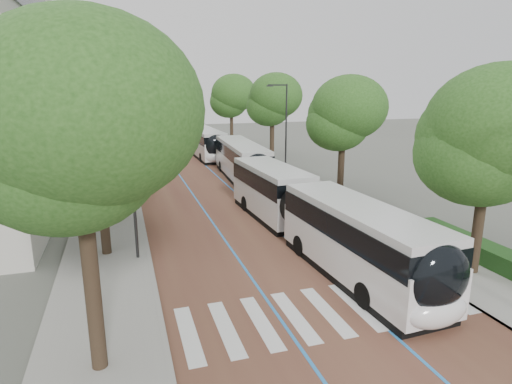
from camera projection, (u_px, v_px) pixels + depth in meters
ground at (335, 327)px, 14.50m from camera, size 160.00×160.00×0.00m
road at (178, 154)px, 51.52m from camera, size 11.00×140.00×0.02m
sidewalk_left at (113, 156)px, 49.31m from camera, size 4.00×140.00×0.12m
sidewalk_right at (238, 151)px, 53.70m from camera, size 4.00×140.00×0.12m
kerb_left at (130, 156)px, 49.87m from camera, size 0.20×140.00×0.14m
kerb_right at (224, 151)px, 53.14m from camera, size 0.20×140.00×0.14m
zebra_crossing at (327, 311)px, 15.48m from camera, size 10.55×3.60×0.01m
lane_line_left at (165, 154)px, 51.04m from camera, size 0.12×126.00×0.01m
lane_line_right at (191, 153)px, 51.98m from camera, size 0.12×126.00×0.01m
streetlight_far at (284, 125)px, 35.63m from camera, size 1.82×0.20×8.00m
lamp_post_left at (132, 174)px, 19.13m from camera, size 0.14×0.14×8.00m
trees_left at (105, 96)px, 36.16m from camera, size 6.31×61.01×10.25m
trees_right at (297, 109)px, 35.53m from camera, size 5.97×47.90×8.92m
lead_bus at (315, 216)px, 21.29m from camera, size 3.40×18.50×3.20m
bus_queued_0 at (242, 162)px, 36.74m from camera, size 3.20×12.52×3.20m
bus_queued_1 at (205, 143)px, 48.70m from camera, size 2.76×12.44×3.20m
bus_queued_2 at (188, 131)px, 61.42m from camera, size 3.08×12.50×3.20m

